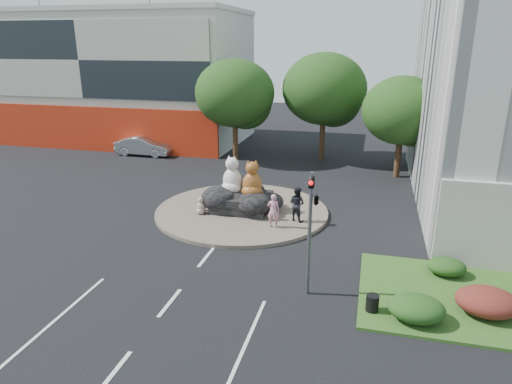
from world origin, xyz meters
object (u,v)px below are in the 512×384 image
kitten_white (273,212)px  pedestrian_pink (274,211)px  cat_tabby (252,178)px  litter_bin (372,303)px  kitten_calico (201,205)px  parked_car (144,146)px  pedestrian_dark (297,204)px  cat_white (232,174)px

kitten_white → pedestrian_pink: bearing=-87.6°
cat_tabby → litter_bin: bearing=-69.5°
pedestrian_pink → litter_bin: 8.48m
kitten_calico → parked_car: 16.24m
cat_tabby → kitten_calico: size_ratio=2.08×
pedestrian_dark → parked_car: bearing=-13.1°
litter_bin → pedestrian_dark: bearing=117.6°
kitten_white → pedestrian_pink: size_ratio=0.49×
kitten_calico → pedestrian_dark: (5.43, 0.30, 0.44)m
pedestrian_dark → litter_bin: bearing=143.0°
cat_white → kitten_white: cat_white is taller
pedestrian_pink → kitten_calico: bearing=-13.6°
cat_tabby → cat_white: bearing=149.4°
litter_bin → pedestrian_pink: bearing=127.6°
kitten_white → pedestrian_pink: (0.25, -0.98, 0.46)m
parked_car → litter_bin: parked_car is taller
kitten_calico → pedestrian_pink: (4.40, -0.91, 0.39)m
cat_white → parked_car: size_ratio=0.45×
cat_white → pedestrian_dark: size_ratio=1.18×
cat_tabby → pedestrian_dark: cat_tabby is taller
cat_tabby → pedestrian_pink: 2.82m
pedestrian_dark → parked_car: (-15.57, 12.39, -0.34)m
cat_white → pedestrian_pink: bearing=-15.4°
cat_white → cat_tabby: (1.27, -0.29, -0.05)m
cat_white → pedestrian_pink: size_ratio=1.24×
parked_car → pedestrian_pink: bearing=-133.4°
cat_tabby → pedestrian_pink: (1.68, -2.00, -1.06)m
cat_tabby → parked_car: cat_tabby is taller
pedestrian_pink → parked_car: pedestrian_pink is taller
kitten_calico → pedestrian_dark: size_ratio=0.54×
cat_white → parked_car: (-11.60, 11.31, -1.41)m
cat_white → litter_bin: bearing=-25.5°
cat_white → cat_tabby: 1.30m
kitten_white → parked_car: bearing=126.7°
kitten_white → kitten_calico: bearing=169.0°
pedestrian_pink → pedestrian_dark: (1.03, 1.21, 0.05)m
kitten_white → pedestrian_dark: (1.28, 0.23, 0.51)m
kitten_calico → litter_bin: size_ratio=1.65×
kitten_calico → pedestrian_pink: pedestrian_pink is taller
pedestrian_dark → pedestrian_pink: bearing=74.9°
pedestrian_dark → kitten_white: bearing=35.8°
kitten_white → pedestrian_dark: pedestrian_dark is taller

